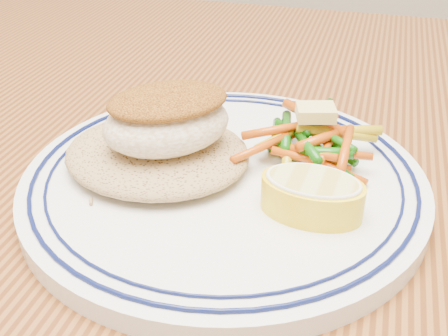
% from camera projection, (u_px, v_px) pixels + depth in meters
% --- Properties ---
extents(dining_table, '(1.50, 0.90, 0.75)m').
position_uv_depth(dining_table, '(222.00, 255.00, 0.49)').
color(dining_table, '#542B10').
rests_on(dining_table, ground).
extents(plate, '(0.29, 0.29, 0.02)m').
position_uv_depth(plate, '(224.00, 181.00, 0.40)').
color(plate, silver).
rests_on(plate, dining_table).
extents(rice_pilaf, '(0.13, 0.12, 0.03)m').
position_uv_depth(rice_pilaf, '(157.00, 150.00, 0.40)').
color(rice_pilaf, '#9C7C4E').
rests_on(rice_pilaf, plate).
extents(fish_fillet, '(0.11, 0.10, 0.04)m').
position_uv_depth(fish_fillet, '(167.00, 118.00, 0.38)').
color(fish_fillet, beige).
rests_on(fish_fillet, rice_pilaf).
extents(vegetable_pile, '(0.10, 0.11, 0.03)m').
position_uv_depth(vegetable_pile, '(312.00, 142.00, 0.41)').
color(vegetable_pile, '#11550A').
rests_on(vegetable_pile, plate).
extents(butter_pat, '(0.03, 0.03, 0.01)m').
position_uv_depth(butter_pat, '(316.00, 112.00, 0.41)').
color(butter_pat, '#EAD472').
rests_on(butter_pat, vegetable_pile).
extents(lemon_wedge, '(0.07, 0.06, 0.03)m').
position_uv_depth(lemon_wedge, '(312.00, 194.00, 0.35)').
color(lemon_wedge, yellow).
rests_on(lemon_wedge, plate).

